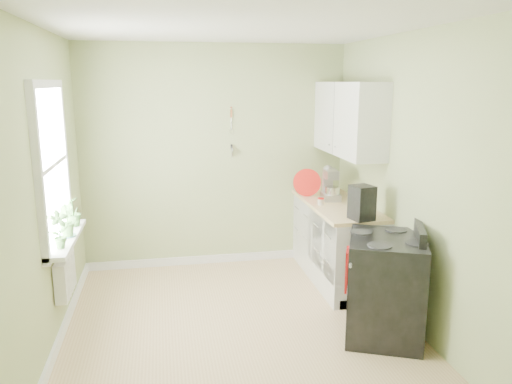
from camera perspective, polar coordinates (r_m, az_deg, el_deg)
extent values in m
cube|color=tan|center=(4.82, -1.97, -15.49)|extent=(3.20, 3.60, 0.02)
cube|color=white|center=(4.28, -2.26, 18.61)|extent=(3.20, 3.60, 0.02)
cube|color=#A7B279|center=(6.12, -4.69, 3.98)|extent=(3.20, 0.02, 2.70)
cube|color=#A7B279|center=(4.41, -23.24, -0.34)|extent=(0.02, 3.60, 2.70)
cube|color=#A7B279|center=(4.86, 17.01, 1.23)|extent=(0.02, 3.60, 2.70)
cube|color=white|center=(5.85, 9.19, -5.77)|extent=(0.60, 1.60, 0.87)
cube|color=beige|center=(5.72, 9.25, -1.44)|extent=(0.64, 1.60, 0.04)
cube|color=white|center=(5.71, 10.53, 8.25)|extent=(0.35, 1.40, 0.80)
cube|color=white|center=(4.66, -22.45, 2.87)|extent=(0.02, 1.00, 1.30)
cube|color=white|center=(4.60, -22.92, 11.31)|extent=(0.06, 1.14, 0.07)
cube|color=white|center=(4.81, -21.54, -5.18)|extent=(0.06, 1.14, 0.07)
cube|color=white|center=(4.66, -22.21, 2.88)|extent=(0.04, 1.00, 0.04)
cube|color=white|center=(4.79, -20.85, -4.99)|extent=(0.18, 1.14, 0.04)
cube|color=white|center=(4.86, -20.99, -8.90)|extent=(0.12, 0.50, 0.35)
cylinder|color=beige|center=(6.06, -2.85, 8.96)|extent=(0.02, 0.02, 0.10)
cylinder|color=silver|center=(6.07, -2.84, 7.83)|extent=(0.01, 0.01, 0.16)
cylinder|color=silver|center=(6.11, -2.80, 4.65)|extent=(0.01, 0.14, 0.14)
cube|color=black|center=(4.68, 14.54, -10.64)|extent=(0.89, 0.95, 0.89)
cube|color=black|center=(4.53, 14.86, -5.27)|extent=(0.89, 0.95, 0.03)
cube|color=black|center=(4.63, 18.12, -4.15)|extent=(0.35, 0.71, 0.14)
cylinder|color=#B2B2B7|center=(4.43, 10.88, -7.00)|extent=(0.27, 0.57, 0.02)
cube|color=red|center=(4.58, 10.33, -8.70)|extent=(0.11, 0.21, 0.38)
cube|color=#B2B2B7|center=(5.86, 8.53, -0.50)|extent=(0.23, 0.31, 0.08)
cube|color=#B2B2B7|center=(5.95, 8.18, 1.05)|extent=(0.13, 0.09, 0.21)
cube|color=#B2B2B7|center=(5.83, 8.55, 2.06)|extent=(0.17, 0.31, 0.10)
sphere|color=#B2B2B7|center=(5.92, 8.22, 2.52)|extent=(0.12, 0.12, 0.12)
cylinder|color=silver|center=(5.79, 8.74, -0.06)|extent=(0.16, 0.16, 0.14)
cylinder|color=silver|center=(6.06, 5.64, 0.40)|extent=(0.11, 0.11, 0.16)
cone|color=silver|center=(6.04, 5.66, 1.32)|extent=(0.11, 0.11, 0.04)
cylinder|color=silver|center=(6.03, 4.89, 0.61)|extent=(0.11, 0.03, 0.08)
cube|color=black|center=(5.04, 12.01, -1.20)|extent=(0.24, 0.25, 0.34)
cylinder|color=black|center=(5.06, 11.65, -2.36)|extent=(0.11, 0.11, 0.12)
cylinder|color=#A51812|center=(5.98, 5.85, 1.09)|extent=(0.34, 0.11, 0.33)
cylinder|color=beige|center=(5.60, 7.40, -1.12)|extent=(0.07, 0.07, 0.07)
cylinder|color=#A51812|center=(5.59, 7.41, -0.74)|extent=(0.07, 0.07, 0.01)
imported|color=#3E6D30|center=(4.42, -21.63, -4.02)|extent=(0.21, 0.18, 0.33)
imported|color=#3E6D30|center=(4.74, -20.90, -3.10)|extent=(0.20, 0.21, 0.29)
imported|color=#3E6D30|center=(5.08, -20.23, -2.12)|extent=(0.18, 0.18, 0.28)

